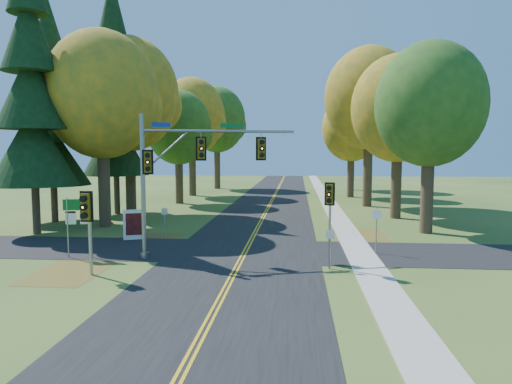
# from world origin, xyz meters

# --- Properties ---
(ground) EXTENTS (160.00, 160.00, 0.00)m
(ground) POSITION_xyz_m (0.00, 0.00, 0.00)
(ground) COLOR #294D1B
(ground) RESTS_ON ground
(road_main) EXTENTS (8.00, 160.00, 0.02)m
(road_main) POSITION_xyz_m (0.00, 0.00, 0.01)
(road_main) COLOR black
(road_main) RESTS_ON ground
(road_cross) EXTENTS (60.00, 6.00, 0.02)m
(road_cross) POSITION_xyz_m (0.00, 2.00, 0.01)
(road_cross) COLOR black
(road_cross) RESTS_ON ground
(centerline_left) EXTENTS (0.10, 160.00, 0.01)m
(centerline_left) POSITION_xyz_m (-0.10, 0.00, 0.03)
(centerline_left) COLOR gold
(centerline_left) RESTS_ON road_main
(centerline_right) EXTENTS (0.10, 160.00, 0.01)m
(centerline_right) POSITION_xyz_m (0.10, 0.00, 0.03)
(centerline_right) COLOR gold
(centerline_right) RESTS_ON road_main
(sidewalk_east) EXTENTS (1.60, 160.00, 0.06)m
(sidewalk_east) POSITION_xyz_m (6.20, 0.00, 0.03)
(sidewalk_east) COLOR #9E998E
(sidewalk_east) RESTS_ON ground
(leaf_patch_w_near) EXTENTS (4.00, 6.00, 0.00)m
(leaf_patch_w_near) POSITION_xyz_m (-6.50, 4.00, 0.01)
(leaf_patch_w_near) COLOR brown
(leaf_patch_w_near) RESTS_ON ground
(leaf_patch_e) EXTENTS (3.50, 8.00, 0.00)m
(leaf_patch_e) POSITION_xyz_m (6.80, 6.00, 0.01)
(leaf_patch_e) COLOR brown
(leaf_patch_e) RESTS_ON ground
(leaf_patch_w_far) EXTENTS (3.00, 5.00, 0.00)m
(leaf_patch_w_far) POSITION_xyz_m (-7.50, -3.00, 0.01)
(leaf_patch_w_far) COLOR brown
(leaf_patch_w_far) RESTS_ON ground
(tree_w_a) EXTENTS (8.00, 8.00, 14.15)m
(tree_w_a) POSITION_xyz_m (-11.13, 9.38, 9.49)
(tree_w_a) COLOR #38281C
(tree_w_a) RESTS_ON ground
(tree_e_a) EXTENTS (7.20, 7.20, 12.73)m
(tree_e_a) POSITION_xyz_m (11.57, 8.77, 8.53)
(tree_e_a) COLOR #38281C
(tree_e_a) RESTS_ON ground
(tree_w_b) EXTENTS (8.60, 8.60, 15.38)m
(tree_w_b) POSITION_xyz_m (-11.72, 16.29, 10.37)
(tree_w_b) COLOR #38281C
(tree_w_b) RESTS_ON ground
(tree_e_b) EXTENTS (7.60, 7.60, 13.33)m
(tree_e_b) POSITION_xyz_m (10.97, 15.58, 8.90)
(tree_e_b) COLOR #38281C
(tree_e_b) RESTS_ON ground
(tree_w_c) EXTENTS (6.80, 6.80, 11.91)m
(tree_w_c) POSITION_xyz_m (-9.54, 24.47, 7.94)
(tree_w_c) COLOR #38281C
(tree_w_c) RESTS_ON ground
(tree_e_c) EXTENTS (8.80, 8.80, 15.79)m
(tree_e_c) POSITION_xyz_m (9.88, 23.69, 10.66)
(tree_e_c) COLOR #38281C
(tree_e_c) RESTS_ON ground
(tree_w_d) EXTENTS (8.20, 8.20, 14.56)m
(tree_w_d) POSITION_xyz_m (-10.13, 33.18, 9.78)
(tree_w_d) COLOR #38281C
(tree_w_d) RESTS_ON ground
(tree_e_d) EXTENTS (7.00, 7.00, 12.32)m
(tree_e_d) POSITION_xyz_m (9.26, 32.87, 8.24)
(tree_e_d) COLOR #38281C
(tree_e_d) RESTS_ON ground
(tree_w_e) EXTENTS (8.40, 8.40, 14.97)m
(tree_w_e) POSITION_xyz_m (-8.92, 44.09, 10.07)
(tree_w_e) COLOR #38281C
(tree_w_e) RESTS_ON ground
(tree_e_e) EXTENTS (7.80, 7.80, 13.74)m
(tree_e_e) POSITION_xyz_m (10.47, 43.58, 9.19)
(tree_e_e) COLOR #38281C
(tree_e_e) RESTS_ON ground
(pine_a) EXTENTS (5.60, 5.60, 19.48)m
(pine_a) POSITION_xyz_m (-14.50, 6.00, 9.18)
(pine_a) COLOR #38281C
(pine_a) RESTS_ON ground
(pine_b) EXTENTS (5.60, 5.60, 17.31)m
(pine_b) POSITION_xyz_m (-16.00, 11.00, 8.16)
(pine_b) COLOR #38281C
(pine_b) RESTS_ON ground
(pine_c) EXTENTS (5.60, 5.60, 20.56)m
(pine_c) POSITION_xyz_m (-13.00, 16.00, 9.69)
(pine_c) COLOR #38281C
(pine_c) RESTS_ON ground
(traffic_mast) EXTENTS (7.84, 2.72, 7.38)m
(traffic_mast) POSITION_xyz_m (-3.05, 0.30, 4.74)
(traffic_mast) COLOR gray
(traffic_mast) RESTS_ON ground
(east_signal_pole) EXTENTS (0.47, 0.55, 4.07)m
(east_signal_pole) POSITION_xyz_m (4.30, -1.62, 3.09)
(east_signal_pole) COLOR gray
(east_signal_pole) RESTS_ON ground
(ped_signal_pole) EXTENTS (0.60, 0.69, 3.78)m
(ped_signal_pole) POSITION_xyz_m (-6.30, -3.74, 2.81)
(ped_signal_pole) COLOR #95999E
(ped_signal_pole) RESTS_ON ground
(route_sign_cluster) EXTENTS (1.43, 0.36, 3.12)m
(route_sign_cluster) POSITION_xyz_m (-8.44, -0.32, 2.20)
(route_sign_cluster) COLOR gray
(route_sign_cluster) RESTS_ON ground
(info_kiosk) EXTENTS (1.33, 0.68, 1.88)m
(info_kiosk) POSITION_xyz_m (-7.26, 4.59, 0.94)
(info_kiosk) COLOR white
(info_kiosk) RESTS_ON ground
(reg_sign_e_north) EXTENTS (0.45, 0.21, 2.47)m
(reg_sign_e_north) POSITION_xyz_m (7.06, 2.00, 1.69)
(reg_sign_e_north) COLOR gray
(reg_sign_e_north) RESTS_ON ground
(reg_sign_e_south) EXTENTS (0.37, 0.05, 1.96)m
(reg_sign_e_south) POSITION_xyz_m (4.34, -1.81, 1.34)
(reg_sign_e_south) COLOR gray
(reg_sign_e_south) RESTS_ON ground
(reg_sign_w) EXTENTS (0.37, 0.13, 1.97)m
(reg_sign_w) POSITION_xyz_m (-5.55, 5.29, 1.35)
(reg_sign_w) COLOR gray
(reg_sign_w) RESTS_ON ground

